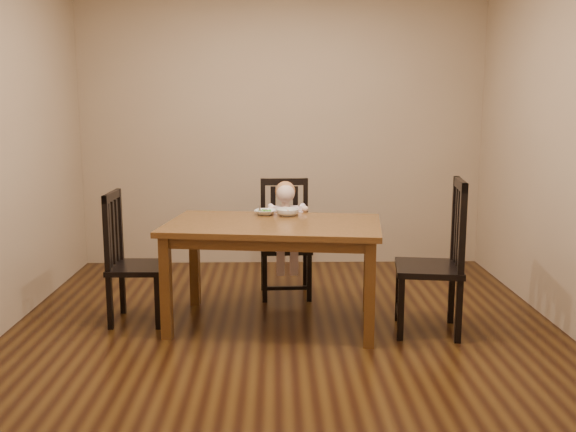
{
  "coord_description": "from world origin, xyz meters",
  "views": [
    {
      "loc": [
        -0.06,
        -4.43,
        1.61
      ],
      "look_at": [
        0.03,
        0.25,
        0.79
      ],
      "focal_mm": 40.0,
      "sensor_mm": 36.0,
      "label": 1
    }
  ],
  "objects_px": {
    "toddler": "(286,226)",
    "chair_left": "(131,260)",
    "dining_table": "(274,234)",
    "chair_child": "(285,240)",
    "chair_right": "(437,260)",
    "bowl_veg": "(287,212)",
    "bowl_peas": "(265,212)"
  },
  "relations": [
    {
      "from": "dining_table",
      "to": "chair_child",
      "type": "distance_m",
      "value": 0.79
    },
    {
      "from": "chair_left",
      "to": "bowl_peas",
      "type": "bearing_deg",
      "value": 104.12
    },
    {
      "from": "chair_left",
      "to": "bowl_veg",
      "type": "xyz_separation_m",
      "value": [
        1.16,
        0.19,
        0.32
      ]
    },
    {
      "from": "dining_table",
      "to": "chair_child",
      "type": "height_order",
      "value": "chair_child"
    },
    {
      "from": "chair_child",
      "to": "bowl_veg",
      "type": "xyz_separation_m",
      "value": [
        0.01,
        -0.49,
        0.32
      ]
    },
    {
      "from": "bowl_veg",
      "to": "bowl_peas",
      "type": "bearing_deg",
      "value": 165.09
    },
    {
      "from": "chair_child",
      "to": "bowl_veg",
      "type": "distance_m",
      "value": 0.58
    },
    {
      "from": "chair_child",
      "to": "toddler",
      "type": "relative_size",
      "value": 1.95
    },
    {
      "from": "dining_table",
      "to": "toddler",
      "type": "height_order",
      "value": "toddler"
    },
    {
      "from": "chair_child",
      "to": "chair_right",
      "type": "bearing_deg",
      "value": 135.3
    },
    {
      "from": "dining_table",
      "to": "chair_right",
      "type": "xyz_separation_m",
      "value": [
        1.15,
        -0.18,
        -0.15
      ]
    },
    {
      "from": "bowl_veg",
      "to": "toddler",
      "type": "bearing_deg",
      "value": 91.0
    },
    {
      "from": "chair_left",
      "to": "bowl_peas",
      "type": "relative_size",
      "value": 5.97
    },
    {
      "from": "dining_table",
      "to": "chair_right",
      "type": "height_order",
      "value": "chair_right"
    },
    {
      "from": "toddler",
      "to": "chair_left",
      "type": "bearing_deg",
      "value": 25.56
    },
    {
      "from": "chair_child",
      "to": "bowl_peas",
      "type": "height_order",
      "value": "chair_child"
    },
    {
      "from": "dining_table",
      "to": "chair_left",
      "type": "xyz_separation_m",
      "value": [
        -1.06,
        0.09,
        -0.21
      ]
    },
    {
      "from": "chair_child",
      "to": "chair_left",
      "type": "height_order",
      "value": "chair_child"
    },
    {
      "from": "bowl_peas",
      "to": "chair_left",
      "type": "bearing_deg",
      "value": -166.78
    },
    {
      "from": "chair_left",
      "to": "dining_table",
      "type": "bearing_deg",
      "value": 86.15
    },
    {
      "from": "chair_child",
      "to": "chair_left",
      "type": "bearing_deg",
      "value": 27.49
    },
    {
      "from": "chair_child",
      "to": "bowl_veg",
      "type": "height_order",
      "value": "chair_child"
    },
    {
      "from": "dining_table",
      "to": "toddler",
      "type": "distance_m",
      "value": 0.72
    },
    {
      "from": "chair_child",
      "to": "toddler",
      "type": "height_order",
      "value": "chair_child"
    },
    {
      "from": "bowl_peas",
      "to": "dining_table",
      "type": "bearing_deg",
      "value": -78.44
    },
    {
      "from": "chair_child",
      "to": "toddler",
      "type": "bearing_deg",
      "value": 90.0
    },
    {
      "from": "chair_left",
      "to": "bowl_veg",
      "type": "bearing_deg",
      "value": 100.04
    },
    {
      "from": "dining_table",
      "to": "toddler",
      "type": "xyz_separation_m",
      "value": [
        0.1,
        0.71,
        -0.08
      ]
    },
    {
      "from": "chair_right",
      "to": "chair_child",
      "type": "bearing_deg",
      "value": 56.6
    },
    {
      "from": "chair_left",
      "to": "chair_right",
      "type": "bearing_deg",
      "value": 83.91
    },
    {
      "from": "bowl_veg",
      "to": "chair_left",
      "type": "bearing_deg",
      "value": -170.85
    },
    {
      "from": "toddler",
      "to": "chair_right",
      "type": "bearing_deg",
      "value": 136.77
    }
  ]
}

